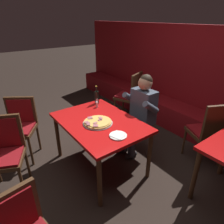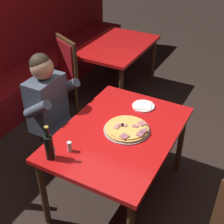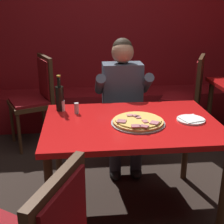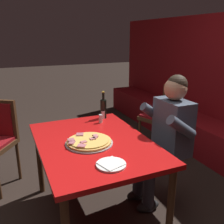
% 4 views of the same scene
% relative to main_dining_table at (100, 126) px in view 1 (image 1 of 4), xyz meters
% --- Properties ---
extents(ground_plane, '(24.00, 24.00, 0.00)m').
position_rel_main_dining_table_xyz_m(ground_plane, '(0.00, 0.00, -0.68)').
color(ground_plane, black).
extents(booth_wall_panel, '(6.80, 0.16, 1.90)m').
position_rel_main_dining_table_xyz_m(booth_wall_panel, '(0.00, 2.18, 0.27)').
color(booth_wall_panel, maroon).
rests_on(booth_wall_panel, ground_plane).
extents(booth_bench, '(6.46, 0.48, 0.46)m').
position_rel_main_dining_table_xyz_m(booth_bench, '(0.00, 1.86, -0.45)').
color(booth_bench, maroon).
rests_on(booth_bench, ground_plane).
extents(main_dining_table, '(1.28, 0.91, 0.76)m').
position_rel_main_dining_table_xyz_m(main_dining_table, '(0.00, 0.00, 0.00)').
color(main_dining_table, '#422816').
rests_on(main_dining_table, ground_plane).
extents(pizza, '(0.39, 0.39, 0.05)m').
position_rel_main_dining_table_xyz_m(pizza, '(0.04, -0.05, 0.10)').
color(pizza, '#9E9EA3').
rests_on(pizza, main_dining_table).
extents(plate_white_paper, '(0.21, 0.21, 0.02)m').
position_rel_main_dining_table_xyz_m(plate_white_paper, '(0.44, -0.03, 0.09)').
color(plate_white_paper, white).
rests_on(plate_white_paper, main_dining_table).
extents(beer_bottle, '(0.07, 0.07, 0.29)m').
position_rel_main_dining_table_xyz_m(beer_bottle, '(-0.53, 0.30, 0.19)').
color(beer_bottle, black).
rests_on(beer_bottle, main_dining_table).
extents(shaker_oregano, '(0.04, 0.04, 0.09)m').
position_rel_main_dining_table_xyz_m(shaker_oregano, '(-0.51, 0.29, 0.12)').
color(shaker_oregano, silver).
rests_on(shaker_oregano, main_dining_table).
extents(shaker_red_pepper_flakes, '(0.04, 0.04, 0.09)m').
position_rel_main_dining_table_xyz_m(shaker_red_pepper_flakes, '(-0.40, 0.22, 0.12)').
color(shaker_red_pepper_flakes, silver).
rests_on(shaker_red_pepper_flakes, main_dining_table).
extents(diner_seated_blue_shirt, '(0.53, 0.53, 1.27)m').
position_rel_main_dining_table_xyz_m(diner_seated_blue_shirt, '(0.04, 0.70, 0.03)').
color(diner_seated_blue_shirt, black).
rests_on(diner_seated_blue_shirt, ground_plane).
extents(dining_chair_near_right, '(0.57, 0.57, 1.03)m').
position_rel_main_dining_table_xyz_m(dining_chair_near_right, '(-0.86, 1.34, -0.08)').
color(dining_chair_near_right, '#422816').
rests_on(dining_chair_near_right, ground_plane).
extents(dining_chair_side_aisle, '(0.61, 0.61, 0.95)m').
position_rel_main_dining_table_xyz_m(dining_chair_side_aisle, '(-0.95, -0.82, -0.11)').
color(dining_chair_side_aisle, '#422816').
rests_on(dining_chair_side_aisle, ground_plane).
extents(dining_chair_far_left, '(0.58, 0.58, 0.98)m').
position_rel_main_dining_table_xyz_m(dining_chair_far_left, '(-0.35, -1.15, -0.09)').
color(dining_chair_far_left, '#422816').
rests_on(dining_chair_far_left, ground_plane).
extents(dining_chair_by_booth, '(0.59, 0.59, 1.02)m').
position_rel_main_dining_table_xyz_m(dining_chair_by_booth, '(0.88, 1.28, -0.09)').
color(dining_chair_by_booth, '#422816').
rests_on(dining_chair_by_booth, ground_plane).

